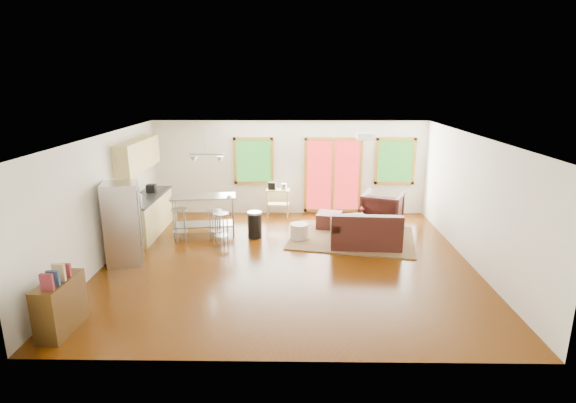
{
  "coord_description": "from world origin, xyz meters",
  "views": [
    {
      "loc": [
        0.14,
        -8.75,
        3.66
      ],
      "look_at": [
        0.0,
        0.3,
        1.2
      ],
      "focal_mm": 28.0,
      "sensor_mm": 36.0,
      "label": 1
    }
  ],
  "objects_px": {
    "refrigerator": "(123,223)",
    "kitchen_cart": "(277,193)",
    "island": "(204,208)",
    "armchair": "(382,208)",
    "ottoman": "(329,220)",
    "rug": "(352,238)",
    "coffee_table": "(356,218)",
    "loveseat": "(365,233)"
  },
  "relations": [
    {
      "from": "refrigerator",
      "to": "kitchen_cart",
      "type": "relative_size",
      "value": 1.75
    },
    {
      "from": "coffee_table",
      "to": "ottoman",
      "type": "distance_m",
      "value": 0.67
    },
    {
      "from": "ottoman",
      "to": "refrigerator",
      "type": "bearing_deg",
      "value": -152.21
    },
    {
      "from": "loveseat",
      "to": "ottoman",
      "type": "bearing_deg",
      "value": 121.24
    },
    {
      "from": "island",
      "to": "refrigerator",
      "type": "bearing_deg",
      "value": -125.92
    },
    {
      "from": "armchair",
      "to": "refrigerator",
      "type": "xyz_separation_m",
      "value": [
        -5.73,
        -2.47,
        0.35
      ]
    },
    {
      "from": "rug",
      "to": "coffee_table",
      "type": "relative_size",
      "value": 2.93
    },
    {
      "from": "refrigerator",
      "to": "island",
      "type": "relative_size",
      "value": 1.05
    },
    {
      "from": "ottoman",
      "to": "coffee_table",
      "type": "bearing_deg",
      "value": -9.08
    },
    {
      "from": "refrigerator",
      "to": "kitchen_cart",
      "type": "xyz_separation_m",
      "value": [
        3.0,
        3.29,
        -0.18
      ]
    },
    {
      "from": "armchair",
      "to": "refrigerator",
      "type": "height_order",
      "value": "refrigerator"
    },
    {
      "from": "rug",
      "to": "loveseat",
      "type": "height_order",
      "value": "loveseat"
    },
    {
      "from": "loveseat",
      "to": "refrigerator",
      "type": "bearing_deg",
      "value": -165.96
    },
    {
      "from": "ottoman",
      "to": "kitchen_cart",
      "type": "distance_m",
      "value": 1.75
    },
    {
      "from": "ottoman",
      "to": "refrigerator",
      "type": "relative_size",
      "value": 0.35
    },
    {
      "from": "kitchen_cart",
      "to": "armchair",
      "type": "bearing_deg",
      "value": -16.75
    },
    {
      "from": "coffee_table",
      "to": "refrigerator",
      "type": "height_order",
      "value": "refrigerator"
    },
    {
      "from": "rug",
      "to": "island",
      "type": "height_order",
      "value": "island"
    },
    {
      "from": "rug",
      "to": "refrigerator",
      "type": "bearing_deg",
      "value": -162.51
    },
    {
      "from": "coffee_table",
      "to": "island",
      "type": "bearing_deg",
      "value": -173.58
    },
    {
      "from": "armchair",
      "to": "ottoman",
      "type": "bearing_deg",
      "value": 29.4
    },
    {
      "from": "coffee_table",
      "to": "kitchen_cart",
      "type": "height_order",
      "value": "kitchen_cart"
    },
    {
      "from": "coffee_table",
      "to": "refrigerator",
      "type": "relative_size",
      "value": 0.58
    },
    {
      "from": "refrigerator",
      "to": "island",
      "type": "xyz_separation_m",
      "value": [
        1.29,
        1.77,
        -0.18
      ]
    },
    {
      "from": "refrigerator",
      "to": "loveseat",
      "type": "bearing_deg",
      "value": -3.48
    },
    {
      "from": "loveseat",
      "to": "rug",
      "type": "bearing_deg",
      "value": 114.06
    },
    {
      "from": "island",
      "to": "rug",
      "type": "bearing_deg",
      "value": -3.91
    },
    {
      "from": "loveseat",
      "to": "refrigerator",
      "type": "height_order",
      "value": "refrigerator"
    },
    {
      "from": "island",
      "to": "loveseat",
      "type": "bearing_deg",
      "value": -12.16
    },
    {
      "from": "refrigerator",
      "to": "island",
      "type": "bearing_deg",
      "value": 39.9
    },
    {
      "from": "coffee_table",
      "to": "armchair",
      "type": "height_order",
      "value": "armchair"
    },
    {
      "from": "refrigerator",
      "to": "island",
      "type": "height_order",
      "value": "refrigerator"
    },
    {
      "from": "armchair",
      "to": "loveseat",
      "type": "bearing_deg",
      "value": 88.67
    },
    {
      "from": "ottoman",
      "to": "kitchen_cart",
      "type": "xyz_separation_m",
      "value": [
        -1.36,
        0.99,
        0.46
      ]
    },
    {
      "from": "rug",
      "to": "coffee_table",
      "type": "bearing_deg",
      "value": 76.27
    },
    {
      "from": "ottoman",
      "to": "rug",
      "type": "bearing_deg",
      "value": -57.31
    },
    {
      "from": "loveseat",
      "to": "kitchen_cart",
      "type": "xyz_separation_m",
      "value": [
        -2.07,
        2.34,
        0.33
      ]
    },
    {
      "from": "rug",
      "to": "island",
      "type": "relative_size",
      "value": 1.78
    },
    {
      "from": "loveseat",
      "to": "ottoman",
      "type": "relative_size",
      "value": 2.67
    },
    {
      "from": "coffee_table",
      "to": "kitchen_cart",
      "type": "distance_m",
      "value": 2.32
    },
    {
      "from": "ottoman",
      "to": "refrigerator",
      "type": "xyz_separation_m",
      "value": [
        -4.36,
        -2.3,
        0.65
      ]
    },
    {
      "from": "armchair",
      "to": "ottoman",
      "type": "distance_m",
      "value": 1.41
    }
  ]
}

